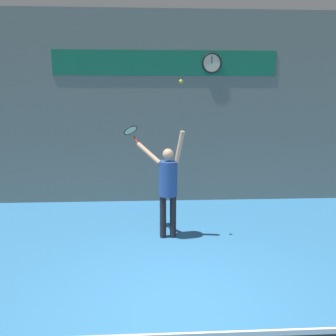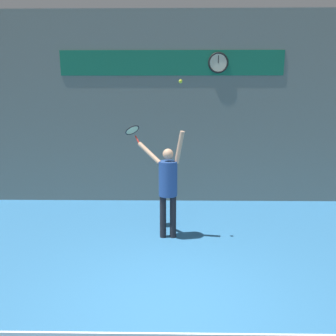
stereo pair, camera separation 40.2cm
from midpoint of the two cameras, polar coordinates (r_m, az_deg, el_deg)
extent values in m
plane|color=teal|center=(4.74, -0.24, -24.30)|extent=(18.00, 18.00, 0.00)
cube|color=slate|center=(8.82, -1.75, 10.06)|extent=(18.00, 0.10, 5.00)
cube|color=#146B4C|center=(8.80, -1.79, 17.84)|extent=(5.74, 0.02, 0.63)
cylinder|color=beige|center=(8.89, 6.28, 17.72)|extent=(0.47, 0.02, 0.47)
torus|color=black|center=(8.89, 6.28, 17.72)|extent=(0.52, 0.05, 0.52)
cube|color=black|center=(8.88, 6.31, 18.26)|extent=(0.02, 0.01, 0.19)
cube|color=white|center=(2.98, 1.24, -27.19)|extent=(7.38, 0.02, 0.05)
cylinder|color=black|center=(6.74, -2.61, -8.46)|extent=(0.13, 0.13, 0.89)
cylinder|color=black|center=(6.75, -0.85, -8.44)|extent=(0.13, 0.13, 0.89)
cylinder|color=#26478C|center=(6.51, -1.77, -1.86)|extent=(0.37, 0.37, 0.70)
sphere|color=#D8A884|center=(6.40, -1.80, 2.44)|extent=(0.21, 0.21, 0.21)
cylinder|color=#D8A884|center=(6.35, 0.20, 3.63)|extent=(0.23, 0.21, 0.65)
cylinder|color=#D8A884|center=(6.58, -5.15, 2.58)|extent=(0.52, 0.45, 0.41)
cylinder|color=red|center=(6.78, -7.31, 4.86)|extent=(0.13, 0.13, 0.17)
torus|color=black|center=(6.88, -8.22, 6.49)|extent=(0.40, 0.40, 0.22)
cylinder|color=beige|center=(6.88, -8.22, 6.49)|extent=(0.34, 0.34, 0.18)
sphere|color=#CCDB2D|center=(6.20, 0.35, 14.86)|extent=(0.07, 0.07, 0.07)
camera|label=1|loc=(0.20, -91.78, -0.38)|focal=35.00mm
camera|label=2|loc=(0.20, 88.22, 0.38)|focal=35.00mm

